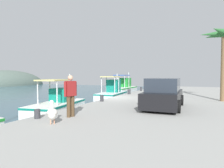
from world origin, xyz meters
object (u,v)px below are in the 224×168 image
mooring_bollard_nearest (37,114)px  mooring_bollard_third (129,92)px  parked_car (163,94)px  pelican (52,113)px  mooring_bollard_fourth (141,89)px  fisherman_standing (71,94)px  fishing_boat_third (112,93)px  palm_tree (224,40)px  fishing_boat_fourth (123,89)px  mooring_bollard_second (102,98)px  fishing_boat_second (58,104)px

mooring_bollard_nearest → mooring_bollard_third: size_ratio=0.83×
mooring_bollard_nearest → parked_car: bearing=-41.5°
pelican → mooring_bollard_fourth: 15.76m
mooring_bollard_nearest → mooring_bollard_third: bearing=0.0°
fisherman_standing → mooring_bollard_third: fisherman_standing is taller
fishing_boat_third → palm_tree: bearing=-109.8°
parked_car → mooring_bollard_fourth: parked_car is taller
fishing_boat_fourth → parked_car: fishing_boat_fourth is taller
mooring_bollard_fourth → mooring_bollard_second: bearing=180.0°
fishing_boat_third → pelican: fishing_boat_third is taller
mooring_bollard_second → fishing_boat_third: bearing=18.6°
fisherman_standing → mooring_bollard_nearest: bearing=128.2°
mooring_bollard_fourth → fishing_boat_fourth: bearing=41.8°
fishing_boat_third → mooring_bollard_fourth: bearing=-40.4°
fishing_boat_second → fishing_boat_third: (7.80, -0.56, 0.11)m
mooring_bollard_nearest → pelican: bearing=-111.8°
fishing_boat_third → palm_tree: size_ratio=0.98×
mooring_bollard_fourth → palm_tree: 10.29m
mooring_bollard_nearest → mooring_bollard_second: size_ratio=0.89×
fisherman_standing → mooring_bollard_nearest: 1.52m
fishing_boat_third → mooring_bollard_second: fishing_boat_third is taller
mooring_bollard_third → fishing_boat_second: bearing=156.1°
fisherman_standing → mooring_bollard_second: bearing=11.8°
fishing_boat_second → mooring_bollard_third: 7.07m
mooring_bollard_nearest → mooring_bollard_fourth: size_ratio=0.85×
pelican → mooring_bollard_nearest: pelican is taller
mooring_bollard_nearest → mooring_bollard_fourth: 15.26m
fishing_boat_fourth → mooring_bollard_fourth: size_ratio=13.78×
fisherman_standing → parked_car: 4.99m
parked_car → pelican: bearing=149.8°
parked_car → mooring_bollard_third: 7.74m
pelican → mooring_bollard_nearest: 1.26m
fishing_boat_fourth → mooring_bollard_fourth: fishing_boat_fourth is taller
mooring_bollard_second → mooring_bollard_third: 5.50m
fishing_boat_fourth → fisherman_standing: (-18.47, -4.62, 1.05)m
pelican → fishing_boat_second: bearing=37.5°
fisherman_standing → parked_car: size_ratio=0.42×
fishing_boat_third → palm_tree: 11.03m
fishing_boat_third → fisherman_standing: 12.26m
fishing_boat_second → fishing_boat_fourth: 14.55m
parked_car → mooring_bollard_nearest: (-4.69, 4.15, -0.53)m
fishing_boat_second → parked_car: (-0.06, -7.01, 0.96)m
fisherman_standing → mooring_bollard_nearest: (-0.81, 1.03, -0.77)m
pelican → mooring_bollard_nearest: (0.46, 1.15, -0.21)m
fishing_boat_fourth → mooring_bollard_fourth: (-4.02, -3.60, 0.31)m
fishing_boat_fourth → mooring_bollard_second: size_ratio=14.40×
mooring_bollard_nearest → fishing_boat_second: bearing=31.0°
fishing_boat_third → mooring_bollard_nearest: bearing=-169.6°
fishing_boat_second → fishing_boat_third: fishing_boat_third is taller
fishing_boat_second → mooring_bollard_second: fishing_boat_second is taller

